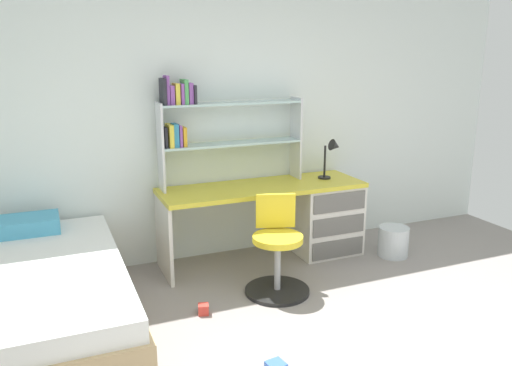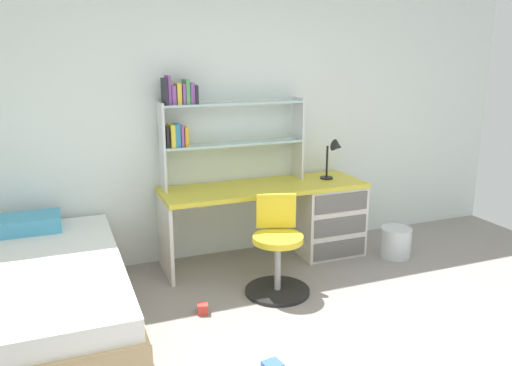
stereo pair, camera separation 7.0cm
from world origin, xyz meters
The scene contains 8 objects.
room_shell centered at (-1.30, 1.32, 1.28)m, with size 5.95×6.42×2.56m.
desk centered at (0.64, 2.39, 0.39)m, with size 1.87×0.60×0.71m.
bookshelf_hutch centered at (-0.25, 2.57, 1.28)m, with size 1.31×0.22×0.98m.
desk_lamp centered at (0.88, 2.38, 0.97)m, with size 0.20×0.17×0.38m.
swivel_chair centered at (0.01, 1.74, 0.30)m, with size 0.52×0.52×0.77m.
bed_platform centered at (-1.82, 1.70, 0.26)m, with size 1.27×2.00×0.64m.
waste_bin centered at (1.34, 1.99, 0.14)m, with size 0.29×0.29×0.28m, color silver.
toy_block_red_1 centered at (-0.65, 1.60, 0.04)m, with size 0.08×0.08×0.08m, color red.
Camera 1 is at (-1.63, -1.74, 1.89)m, focal length 36.24 mm.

